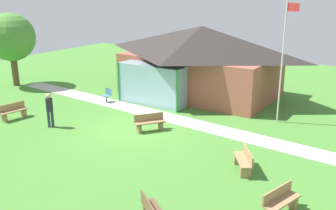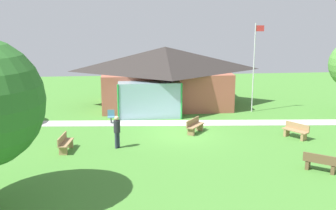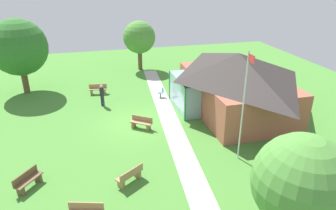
{
  "view_description": "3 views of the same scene",
  "coord_description": "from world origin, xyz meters",
  "px_view_note": "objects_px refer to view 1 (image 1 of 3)",
  "views": [
    {
      "loc": [
        11.05,
        -14.27,
        6.81
      ],
      "look_at": [
        0.86,
        1.63,
        0.97
      ],
      "focal_mm": 41.3,
      "sensor_mm": 36.0,
      "label": 1
    },
    {
      "loc": [
        -3.14,
        -22.65,
        7.14
      ],
      "look_at": [
        -0.65,
        2.36,
        1.21
      ],
      "focal_mm": 43.74,
      "sensor_mm": 36.0,
      "label": 2
    },
    {
      "loc": [
        18.83,
        -2.7,
        9.75
      ],
      "look_at": [
        0.2,
        2.16,
        1.27
      ],
      "focal_mm": 32.88,
      "sensor_mm": 36.0,
      "label": 3
    }
  ],
  "objects_px": {
    "bench_rear_near_path": "(150,123)",
    "bench_mid_left": "(13,112)",
    "tree_west_hedge": "(11,37)",
    "bench_lawn_far_right": "(280,202)",
    "patio_chair_west": "(107,96)",
    "pavilion": "(199,60)",
    "visitor_strolling_lawn": "(50,108)",
    "bench_mid_right": "(244,161)",
    "flagpole": "(283,58)"
  },
  "relations": [
    {
      "from": "pavilion",
      "to": "bench_mid_right",
      "type": "bearing_deg",
      "value": -52.54
    },
    {
      "from": "visitor_strolling_lawn",
      "to": "tree_west_hedge",
      "type": "bearing_deg",
      "value": -77.84
    },
    {
      "from": "bench_lawn_far_right",
      "to": "patio_chair_west",
      "type": "xyz_separation_m",
      "value": [
        -12.56,
        6.27,
        0.01
      ]
    },
    {
      "from": "pavilion",
      "to": "bench_mid_left",
      "type": "distance_m",
      "value": 11.48
    },
    {
      "from": "patio_chair_west",
      "to": "bench_lawn_far_right",
      "type": "bearing_deg",
      "value": 152.28
    },
    {
      "from": "flagpole",
      "to": "bench_mid_right",
      "type": "distance_m",
      "value": 6.91
    },
    {
      "from": "bench_rear_near_path",
      "to": "bench_mid_left",
      "type": "distance_m",
      "value": 7.56
    },
    {
      "from": "flagpole",
      "to": "tree_west_hedge",
      "type": "height_order",
      "value": "flagpole"
    },
    {
      "from": "bench_lawn_far_right",
      "to": "visitor_strolling_lawn",
      "type": "xyz_separation_m",
      "value": [
        -12.07,
        1.46,
        0.62
      ]
    },
    {
      "from": "patio_chair_west",
      "to": "bench_mid_left",
      "type": "bearing_deg",
      "value": 65.53
    },
    {
      "from": "flagpole",
      "to": "visitor_strolling_lawn",
      "type": "xyz_separation_m",
      "value": [
        -9.37,
        -6.9,
        -2.37
      ]
    },
    {
      "from": "pavilion",
      "to": "visitor_strolling_lawn",
      "type": "xyz_separation_m",
      "value": [
        -3.35,
        -9.37,
        -1.28
      ]
    },
    {
      "from": "bench_rear_near_path",
      "to": "patio_chair_west",
      "type": "bearing_deg",
      "value": -80.5
    },
    {
      "from": "patio_chair_west",
      "to": "tree_west_hedge",
      "type": "distance_m",
      "value": 8.78
    },
    {
      "from": "bench_lawn_far_right",
      "to": "tree_west_hedge",
      "type": "bearing_deg",
      "value": -89.43
    },
    {
      "from": "bench_rear_near_path",
      "to": "bench_mid_left",
      "type": "xyz_separation_m",
      "value": [
        -7.14,
        -2.48,
        0.0
      ]
    },
    {
      "from": "bench_rear_near_path",
      "to": "bench_lawn_far_right",
      "type": "relative_size",
      "value": 0.94
    },
    {
      "from": "bench_rear_near_path",
      "to": "pavilion",
      "type": "bearing_deg",
      "value": -134.36
    },
    {
      "from": "tree_west_hedge",
      "to": "patio_chair_west",
      "type": "bearing_deg",
      "value": 2.15
    },
    {
      "from": "bench_lawn_far_right",
      "to": "bench_mid_left",
      "type": "relative_size",
      "value": 1.01
    },
    {
      "from": "pavilion",
      "to": "tree_west_hedge",
      "type": "xyz_separation_m",
      "value": [
        -12.1,
        -4.87,
        1.1
      ]
    },
    {
      "from": "bench_rear_near_path",
      "to": "tree_west_hedge",
      "type": "bearing_deg",
      "value": -62.96
    },
    {
      "from": "bench_rear_near_path",
      "to": "bench_lawn_far_right",
      "type": "distance_m",
      "value": 8.45
    },
    {
      "from": "flagpole",
      "to": "bench_rear_near_path",
      "type": "bearing_deg",
      "value": -136.53
    },
    {
      "from": "flagpole",
      "to": "bench_mid_left",
      "type": "relative_size",
      "value": 4.0
    },
    {
      "from": "flagpole",
      "to": "tree_west_hedge",
      "type": "bearing_deg",
      "value": -172.45
    },
    {
      "from": "pavilion",
      "to": "tree_west_hedge",
      "type": "bearing_deg",
      "value": -158.07
    },
    {
      "from": "flagpole",
      "to": "bench_mid_left",
      "type": "xyz_separation_m",
      "value": [
        -12.03,
        -7.13,
        -2.99
      ]
    },
    {
      "from": "bench_mid_left",
      "to": "bench_lawn_far_right",
      "type": "bearing_deg",
      "value": 92.82
    },
    {
      "from": "flagpole",
      "to": "tree_west_hedge",
      "type": "xyz_separation_m",
      "value": [
        -18.12,
        -2.4,
        0.01
      ]
    },
    {
      "from": "patio_chair_west",
      "to": "tree_west_hedge",
      "type": "xyz_separation_m",
      "value": [
        -8.25,
        -0.31,
        2.98
      ]
    },
    {
      "from": "bench_mid_left",
      "to": "tree_west_hedge",
      "type": "distance_m",
      "value": 8.27
    },
    {
      "from": "patio_chair_west",
      "to": "bench_rear_near_path",
      "type": "bearing_deg",
      "value": 151.65
    },
    {
      "from": "flagpole",
      "to": "visitor_strolling_lawn",
      "type": "bearing_deg",
      "value": -143.64
    },
    {
      "from": "patio_chair_west",
      "to": "flagpole",
      "type": "bearing_deg",
      "value": -169.23
    },
    {
      "from": "bench_mid_right",
      "to": "tree_west_hedge",
      "type": "relative_size",
      "value": 0.29
    },
    {
      "from": "tree_west_hedge",
      "to": "flagpole",
      "type": "bearing_deg",
      "value": 7.55
    },
    {
      "from": "tree_west_hedge",
      "to": "bench_rear_near_path",
      "type": "bearing_deg",
      "value": -9.62
    },
    {
      "from": "bench_mid_right",
      "to": "visitor_strolling_lawn",
      "type": "relative_size",
      "value": 0.85
    },
    {
      "from": "bench_rear_near_path",
      "to": "tree_west_hedge",
      "type": "relative_size",
      "value": 0.29
    },
    {
      "from": "patio_chair_west",
      "to": "visitor_strolling_lawn",
      "type": "xyz_separation_m",
      "value": [
        0.49,
        -4.81,
        0.61
      ]
    },
    {
      "from": "bench_lawn_far_right",
      "to": "tree_west_hedge",
      "type": "height_order",
      "value": "tree_west_hedge"
    },
    {
      "from": "bench_mid_left",
      "to": "tree_west_hedge",
      "type": "relative_size",
      "value": 0.3
    },
    {
      "from": "bench_lawn_far_right",
      "to": "visitor_strolling_lawn",
      "type": "height_order",
      "value": "visitor_strolling_lawn"
    },
    {
      "from": "bench_mid_left",
      "to": "visitor_strolling_lawn",
      "type": "relative_size",
      "value": 0.89
    },
    {
      "from": "visitor_strolling_lawn",
      "to": "pavilion",
      "type": "bearing_deg",
      "value": -160.3
    },
    {
      "from": "bench_mid_left",
      "to": "bench_rear_near_path",
      "type": "bearing_deg",
      "value": 116.8
    },
    {
      "from": "pavilion",
      "to": "patio_chair_west",
      "type": "bearing_deg",
      "value": -130.16
    },
    {
      "from": "bench_rear_near_path",
      "to": "bench_mid_right",
      "type": "bearing_deg",
      "value": 110.91
    },
    {
      "from": "flagpole",
      "to": "bench_mid_right",
      "type": "bearing_deg",
      "value": -84.28
    }
  ]
}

